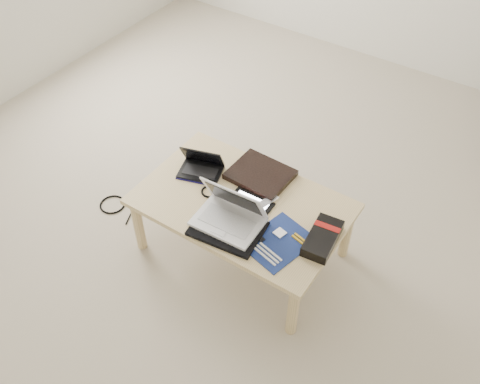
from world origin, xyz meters
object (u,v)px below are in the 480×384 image
Objects in this scene: white_laptop at (230,214)px; coffee_table at (242,208)px; netbook at (201,167)px; gpu_box at (323,238)px.

coffee_table is at bearing 100.96° from white_laptop.
netbook reaches higher than gpu_box.
coffee_table is at bearing -12.62° from netbook.
netbook is 0.78× the size of white_laptop.
white_laptop reaches higher than gpu_box.
coffee_table is 0.19m from white_laptop.
white_laptop is 1.26× the size of gpu_box.
coffee_table is 3.15× the size of white_laptop.
coffee_table is at bearing 179.11° from gpu_box.
gpu_box is (0.80, -0.08, -0.00)m from netbook.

